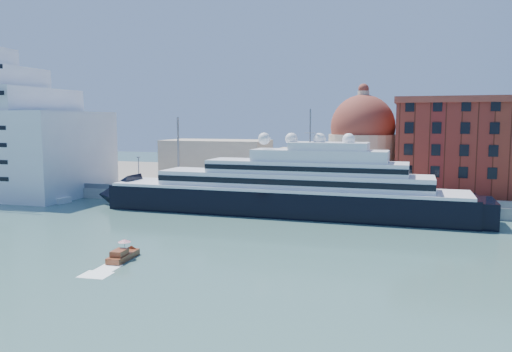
% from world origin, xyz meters
% --- Properties ---
extents(ground, '(400.00, 400.00, 0.00)m').
position_xyz_m(ground, '(0.00, 0.00, 0.00)').
color(ground, '#38615C').
rests_on(ground, ground).
extents(quay, '(180.00, 10.00, 2.50)m').
position_xyz_m(quay, '(0.00, 34.00, 1.25)').
color(quay, gray).
rests_on(quay, ground).
extents(land, '(260.00, 72.00, 2.00)m').
position_xyz_m(land, '(0.00, 75.00, 1.00)').
color(land, slate).
rests_on(land, ground).
extents(quay_fence, '(180.00, 0.10, 1.20)m').
position_xyz_m(quay_fence, '(0.00, 29.50, 3.10)').
color(quay_fence, slate).
rests_on(quay_fence, quay).
extents(superyacht, '(86.31, 11.97, 25.79)m').
position_xyz_m(superyacht, '(6.59, 23.00, 4.45)').
color(superyacht, black).
rests_on(superyacht, ground).
extents(service_barge, '(11.93, 6.11, 2.56)m').
position_xyz_m(service_barge, '(-49.10, 21.63, 0.74)').
color(service_barge, white).
rests_on(service_barge, ground).
extents(water_taxi, '(2.58, 6.43, 2.98)m').
position_xyz_m(water_taxi, '(-3.77, -17.79, 0.72)').
color(water_taxi, maroon).
rests_on(water_taxi, ground).
extents(warehouse, '(43.00, 19.00, 23.25)m').
position_xyz_m(warehouse, '(52.00, 52.00, 13.79)').
color(warehouse, maroon).
rests_on(warehouse, land).
extents(church, '(66.00, 18.00, 25.50)m').
position_xyz_m(church, '(6.39, 57.72, 10.91)').
color(church, beige).
rests_on(church, land).
extents(lamp_posts, '(120.80, 2.40, 18.00)m').
position_xyz_m(lamp_posts, '(-12.67, 32.27, 9.84)').
color(lamp_posts, slate).
rests_on(lamp_posts, quay).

